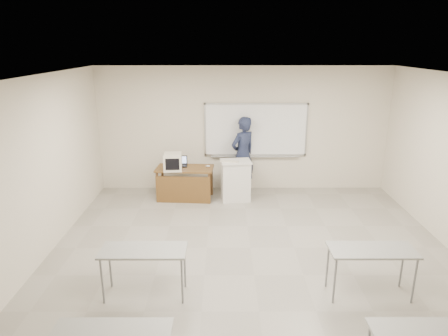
{
  "coord_description": "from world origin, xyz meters",
  "views": [
    {
      "loc": [
        -0.48,
        -5.47,
        3.46
      ],
      "look_at": [
        -0.47,
        2.2,
        1.08
      ],
      "focal_mm": 32.0,
      "sensor_mm": 36.0,
      "label": 1
    }
  ],
  "objects_px": {
    "crt_monitor": "(173,162)",
    "presenter": "(243,155)",
    "whiteboard": "(256,131)",
    "mouse": "(208,166)",
    "keyboard": "(229,161)",
    "podium": "(236,180)",
    "laptop": "(181,164)",
    "instructor_desk": "(185,178)"
  },
  "relations": [
    {
      "from": "instructor_desk",
      "to": "mouse",
      "type": "height_order",
      "value": "mouse"
    },
    {
      "from": "instructor_desk",
      "to": "presenter",
      "type": "bearing_deg",
      "value": 27.7
    },
    {
      "from": "whiteboard",
      "to": "presenter",
      "type": "relative_size",
      "value": 1.34
    },
    {
      "from": "instructor_desk",
      "to": "podium",
      "type": "height_order",
      "value": "podium"
    },
    {
      "from": "laptop",
      "to": "crt_monitor",
      "type": "bearing_deg",
      "value": -121.25
    },
    {
      "from": "podium",
      "to": "mouse",
      "type": "relative_size",
      "value": 8.72
    },
    {
      "from": "laptop",
      "to": "presenter",
      "type": "relative_size",
      "value": 0.16
    },
    {
      "from": "keyboard",
      "to": "podium",
      "type": "bearing_deg",
      "value": 46.01
    },
    {
      "from": "presenter",
      "to": "podium",
      "type": "bearing_deg",
      "value": 34.06
    },
    {
      "from": "podium",
      "to": "laptop",
      "type": "height_order",
      "value": "laptop"
    },
    {
      "from": "instructor_desk",
      "to": "mouse",
      "type": "xyz_separation_m",
      "value": [
        0.53,
        0.16,
        0.25
      ]
    },
    {
      "from": "crt_monitor",
      "to": "keyboard",
      "type": "bearing_deg",
      "value": -6.58
    },
    {
      "from": "whiteboard",
      "to": "mouse",
      "type": "distance_m",
      "value": 1.48
    },
    {
      "from": "crt_monitor",
      "to": "presenter",
      "type": "xyz_separation_m",
      "value": [
        1.61,
        0.61,
        -0.01
      ]
    },
    {
      "from": "instructor_desk",
      "to": "laptop",
      "type": "distance_m",
      "value": 0.4
    },
    {
      "from": "instructor_desk",
      "to": "presenter",
      "type": "relative_size",
      "value": 0.7
    },
    {
      "from": "crt_monitor",
      "to": "presenter",
      "type": "relative_size",
      "value": 0.24
    },
    {
      "from": "keyboard",
      "to": "instructor_desk",
      "type": "bearing_deg",
      "value": -170.48
    },
    {
      "from": "mouse",
      "to": "podium",
      "type": "bearing_deg",
      "value": -24.91
    },
    {
      "from": "keyboard",
      "to": "laptop",
      "type": "bearing_deg",
      "value": 177.07
    },
    {
      "from": "keyboard",
      "to": "mouse",
      "type": "bearing_deg",
      "value": 167.83
    },
    {
      "from": "laptop",
      "to": "podium",
      "type": "bearing_deg",
      "value": -14.09
    },
    {
      "from": "presenter",
      "to": "instructor_desk",
      "type": "bearing_deg",
      "value": -14.56
    },
    {
      "from": "podium",
      "to": "crt_monitor",
      "type": "bearing_deg",
      "value": 173.99
    },
    {
      "from": "mouse",
      "to": "keyboard",
      "type": "relative_size",
      "value": 0.27
    },
    {
      "from": "crt_monitor",
      "to": "whiteboard",
      "type": "bearing_deg",
      "value": 18.89
    },
    {
      "from": "instructor_desk",
      "to": "keyboard",
      "type": "xyz_separation_m",
      "value": [
        1.02,
        -0.08,
        0.43
      ]
    },
    {
      "from": "whiteboard",
      "to": "presenter",
      "type": "bearing_deg",
      "value": -149.86
    },
    {
      "from": "whiteboard",
      "to": "podium",
      "type": "height_order",
      "value": "whiteboard"
    },
    {
      "from": "instructor_desk",
      "to": "crt_monitor",
      "type": "xyz_separation_m",
      "value": [
        -0.25,
        -0.02,
        0.41
      ]
    },
    {
      "from": "podium",
      "to": "presenter",
      "type": "distance_m",
      "value": 0.76
    },
    {
      "from": "whiteboard",
      "to": "keyboard",
      "type": "height_order",
      "value": "whiteboard"
    },
    {
      "from": "keyboard",
      "to": "presenter",
      "type": "relative_size",
      "value": 0.22
    },
    {
      "from": "crt_monitor",
      "to": "mouse",
      "type": "xyz_separation_m",
      "value": [
        0.78,
        0.17,
        -0.16
      ]
    },
    {
      "from": "instructor_desk",
      "to": "crt_monitor",
      "type": "distance_m",
      "value": 0.48
    },
    {
      "from": "crt_monitor",
      "to": "laptop",
      "type": "relative_size",
      "value": 1.52
    },
    {
      "from": "podium",
      "to": "laptop",
      "type": "relative_size",
      "value": 3.17
    },
    {
      "from": "instructor_desk",
      "to": "keyboard",
      "type": "height_order",
      "value": "keyboard"
    },
    {
      "from": "mouse",
      "to": "instructor_desk",
      "type": "bearing_deg",
      "value": -175.05
    },
    {
      "from": "whiteboard",
      "to": "presenter",
      "type": "xyz_separation_m",
      "value": [
        -0.31,
        -0.18,
        -0.55
      ]
    },
    {
      "from": "crt_monitor",
      "to": "instructor_desk",
      "type": "bearing_deg",
      "value": -0.06
    },
    {
      "from": "whiteboard",
      "to": "instructor_desk",
      "type": "xyz_separation_m",
      "value": [
        -1.67,
        -0.78,
        -0.96
      ]
    }
  ]
}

